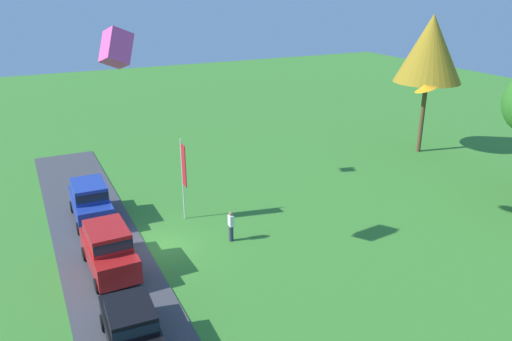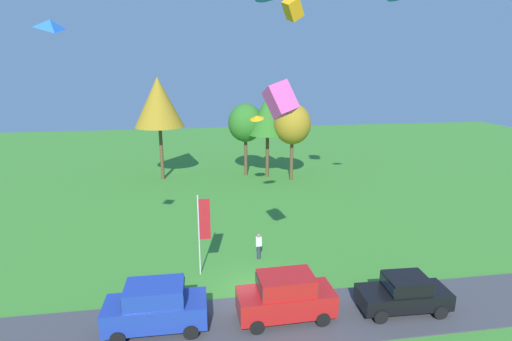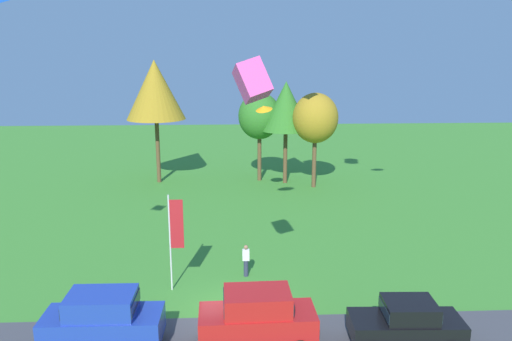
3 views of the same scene
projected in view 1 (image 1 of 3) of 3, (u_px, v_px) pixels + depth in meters
ground_plane at (160, 248)px, 25.88m from camera, size 120.00×120.00×0.00m
pavement_strip at (105, 260)px, 24.72m from camera, size 36.00×4.40×0.06m
car_suv_near_entrance at (90, 200)px, 28.47m from camera, size 4.62×2.09×2.28m
car_suv_by_flagpole at (109, 247)px, 23.34m from camera, size 4.65×2.15×2.28m
car_sedan_mid_row at (132, 326)px, 18.35m from camera, size 4.46×2.09×1.84m
person_beside_suv at (231, 226)px, 26.33m from camera, size 0.36×0.24×1.71m
tree_far_left at (430, 49)px, 38.00m from camera, size 5.12×5.12×10.81m
flag_banner at (183, 170)px, 27.90m from camera, size 0.71×0.08×4.86m
kite_box_near_flag at (116, 48)px, 20.79m from camera, size 1.55×1.58×1.86m
kite_delta_mid_center at (425, 87)px, 27.12m from camera, size 1.66×1.67×0.63m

